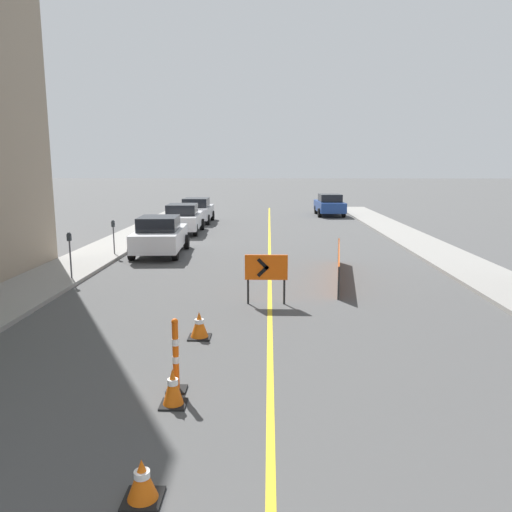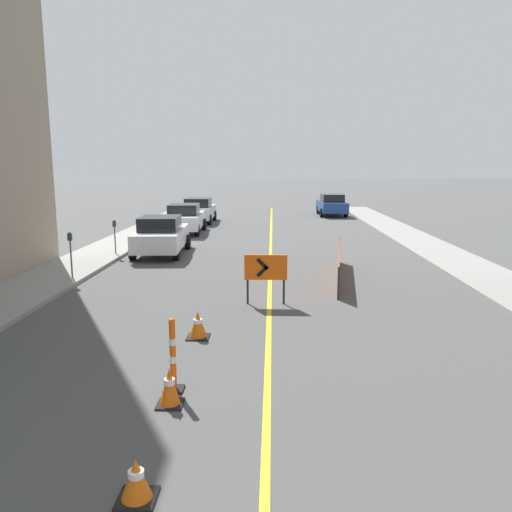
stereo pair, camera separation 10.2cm
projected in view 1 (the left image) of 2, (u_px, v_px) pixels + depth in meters
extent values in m
cube|color=gold|center=(270.00, 255.00, 20.47)|extent=(0.12, 46.56, 0.01)
cube|color=gray|center=(99.00, 253.00, 20.64)|extent=(2.26, 46.56, 0.12)
cube|color=gray|center=(443.00, 255.00, 20.28)|extent=(2.26, 46.56, 0.12)
cube|color=black|center=(143.00, 499.00, 5.48)|extent=(0.43, 0.43, 0.03)
cone|color=orange|center=(142.00, 479.00, 5.44)|extent=(0.34, 0.34, 0.46)
cylinder|color=white|center=(142.00, 474.00, 5.43)|extent=(0.18, 0.18, 0.07)
cube|color=black|center=(173.00, 404.00, 7.66)|extent=(0.40, 0.40, 0.03)
cone|color=orange|center=(173.00, 386.00, 7.60)|extent=(0.32, 0.32, 0.57)
cylinder|color=white|center=(173.00, 382.00, 7.59)|extent=(0.17, 0.17, 0.09)
cube|color=black|center=(200.00, 337.00, 10.66)|extent=(0.47, 0.47, 0.03)
cone|color=orange|center=(199.00, 324.00, 10.61)|extent=(0.38, 0.38, 0.55)
cylinder|color=white|center=(199.00, 321.00, 10.60)|extent=(0.20, 0.20, 0.09)
cube|color=black|center=(177.00, 389.00, 8.16)|extent=(0.32, 0.32, 0.04)
cylinder|color=#EF560C|center=(176.00, 356.00, 8.06)|extent=(0.10, 0.10, 1.11)
cylinder|color=white|center=(176.00, 360.00, 8.07)|extent=(0.11, 0.11, 0.11)
cylinder|color=white|center=(175.00, 342.00, 8.01)|extent=(0.11, 0.11, 0.11)
sphere|color=#EF560C|center=(175.00, 322.00, 7.95)|extent=(0.11, 0.11, 0.11)
cube|color=#EF560C|center=(266.00, 267.00, 13.10)|extent=(1.13, 0.06, 0.67)
cube|color=black|center=(263.00, 264.00, 13.04)|extent=(0.32, 0.02, 0.32)
cube|color=black|center=(263.00, 271.00, 13.08)|extent=(0.32, 0.02, 0.32)
cylinder|color=black|center=(248.00, 292.00, 13.23)|extent=(0.06, 0.06, 0.66)
cylinder|color=black|center=(284.00, 292.00, 13.20)|extent=(0.06, 0.06, 0.66)
cube|color=#EF560C|center=(339.00, 264.00, 16.25)|extent=(0.78, 5.43, 0.93)
cylinder|color=#262626|center=(339.00, 283.00, 13.59)|extent=(0.05, 0.05, 0.93)
cylinder|color=#262626|center=(339.00, 250.00, 18.91)|extent=(0.05, 0.05, 0.93)
cube|color=silver|center=(160.00, 238.00, 20.62)|extent=(2.05, 4.40, 0.72)
cube|color=black|center=(159.00, 223.00, 20.30)|extent=(1.64, 2.02, 0.55)
cylinder|color=black|center=(148.00, 242.00, 22.02)|extent=(0.26, 0.65, 0.64)
cylinder|color=black|center=(186.00, 242.00, 21.98)|extent=(0.26, 0.65, 0.64)
cylinder|color=black|center=(132.00, 252.00, 19.40)|extent=(0.26, 0.65, 0.64)
cylinder|color=black|center=(175.00, 252.00, 19.35)|extent=(0.26, 0.65, 0.64)
cube|color=silver|center=(183.00, 221.00, 27.17)|extent=(2.00, 4.38, 0.72)
cube|color=black|center=(182.00, 209.00, 26.84)|extent=(1.62, 2.00, 0.55)
cylinder|color=black|center=(172.00, 224.00, 28.57)|extent=(0.25, 0.65, 0.64)
cylinder|color=black|center=(202.00, 224.00, 28.52)|extent=(0.25, 0.65, 0.64)
cylinder|color=black|center=(163.00, 230.00, 25.94)|extent=(0.25, 0.65, 0.64)
cylinder|color=black|center=(195.00, 230.00, 25.90)|extent=(0.25, 0.65, 0.64)
cube|color=#B7B7BC|center=(197.00, 212.00, 32.16)|extent=(1.83, 4.31, 0.72)
cube|color=black|center=(196.00, 202.00, 31.83)|extent=(1.54, 1.95, 0.55)
cylinder|color=black|center=(187.00, 216.00, 33.56)|extent=(0.22, 0.64, 0.64)
cylinder|color=black|center=(212.00, 216.00, 33.51)|extent=(0.22, 0.64, 0.64)
cylinder|color=black|center=(180.00, 220.00, 30.93)|extent=(0.22, 0.64, 0.64)
cylinder|color=black|center=(208.00, 220.00, 30.89)|extent=(0.22, 0.64, 0.64)
cube|color=navy|center=(329.00, 206.00, 36.73)|extent=(1.95, 4.36, 0.72)
cube|color=black|center=(330.00, 198.00, 36.41)|extent=(1.60, 1.99, 0.55)
cylinder|color=black|center=(316.00, 210.00, 38.13)|extent=(0.24, 0.65, 0.64)
cylinder|color=black|center=(338.00, 210.00, 38.09)|extent=(0.24, 0.65, 0.64)
cylinder|color=black|center=(319.00, 213.00, 35.51)|extent=(0.24, 0.65, 0.64)
cylinder|color=black|center=(344.00, 213.00, 35.46)|extent=(0.24, 0.65, 0.64)
cylinder|color=#4C4C51|center=(71.00, 260.00, 15.69)|extent=(0.05, 0.05, 1.19)
cube|color=#33383D|center=(69.00, 237.00, 15.56)|extent=(0.12, 0.10, 0.22)
sphere|color=#33383D|center=(69.00, 234.00, 15.54)|extent=(0.11, 0.11, 0.11)
cylinder|color=#4C4C51|center=(114.00, 240.00, 20.06)|extent=(0.05, 0.05, 1.09)
cube|color=#33383D|center=(113.00, 224.00, 19.94)|extent=(0.12, 0.10, 0.22)
sphere|color=#33383D|center=(113.00, 221.00, 19.92)|extent=(0.11, 0.11, 0.11)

